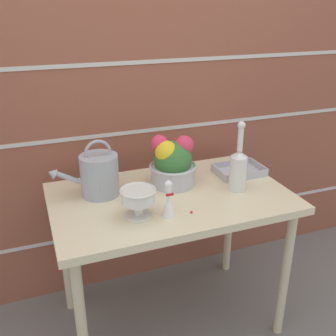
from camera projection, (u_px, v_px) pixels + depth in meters
name	position (u px, v px, depth m)	size (l,w,h in m)	color
ground_plane	(170.00, 318.00, 2.10)	(12.00, 12.00, 0.00)	slate
brick_wall	(139.00, 96.00, 2.07)	(3.60, 0.08, 2.20)	brown
patio_table	(171.00, 210.00, 1.84)	(1.09, 0.67, 0.74)	beige
watering_can	(99.00, 174.00, 1.77)	(0.32, 0.17, 0.26)	#9EA3A8
crystal_pedestal_bowl	(138.00, 198.00, 1.59)	(0.15, 0.15, 0.13)	silver
flower_planter	(172.00, 163.00, 1.87)	(0.23, 0.23, 0.25)	#BCBCC1
glass_decanter	(238.00, 168.00, 1.81)	(0.08, 0.08, 0.33)	silver
figurine_vase	(168.00, 202.00, 1.61)	(0.06, 0.06, 0.16)	white
wire_tray	(239.00, 171.00, 2.03)	(0.24, 0.18, 0.04)	#B7B7BC
fallen_petal	(192.00, 212.00, 1.65)	(0.01, 0.01, 0.01)	#E03856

